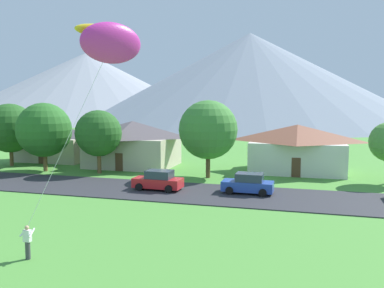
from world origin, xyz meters
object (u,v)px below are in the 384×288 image
tree_center (208,130)px  parked_car_blue_west_end (248,184)px  tree_far_right (44,130)px  house_leftmost (297,147)px  kite_flyer_with_kite (110,44)px  parked_car_red_mid_west (158,180)px  house_left_center (133,143)px  tree_near_right (99,133)px  house_rightmost (57,142)px  tree_near_left (10,128)px

tree_center → parked_car_blue_west_end: (4.88, -6.20, -3.99)m
parked_car_blue_west_end → tree_far_right: bearing=167.6°
house_leftmost → kite_flyer_with_kite: bearing=-110.3°
parked_car_blue_west_end → parked_car_red_mid_west: (-7.67, -0.68, 0.00)m
house_leftmost → tree_center: (-8.58, -6.03, 2.17)m
house_left_center → tree_near_right: bearing=-104.8°
house_rightmost → tree_near_left: 6.47m
parked_car_red_mid_west → kite_flyer_with_kite: size_ratio=0.36×
house_rightmost → kite_flyer_with_kite: size_ratio=0.83×
house_leftmost → tree_near_right: bearing=-161.8°
house_rightmost → parked_car_blue_west_end: bearing=-25.5°
house_left_center → tree_center: 11.65m
house_left_center → tree_near_left: (-14.08, -3.86, 1.75)m
tree_center → parked_car_blue_west_end: size_ratio=1.85×
tree_center → parked_car_red_mid_west: 8.43m
house_left_center → kite_flyer_with_kite: kite_flyer_with_kite is taller
house_leftmost → tree_near_left: (-33.04, -5.01, 1.85)m
parked_car_blue_west_end → tree_near_left: bearing=166.2°
house_leftmost → parked_car_red_mid_west: (-11.37, -12.91, -1.82)m
tree_far_right → tree_center: bearing=3.5°
house_leftmost → house_left_center: size_ratio=1.01×
tree_near_left → house_leftmost: bearing=8.6°
tree_near_left → tree_far_right: 6.58m
parked_car_red_mid_west → kite_flyer_with_kite: kite_flyer_with_kite is taller
kite_flyer_with_kite → house_leftmost: bearing=69.7°
tree_far_right → parked_car_blue_west_end: bearing=-12.4°
tree_near_left → tree_far_right: tree_far_right is taller
tree_center → parked_car_blue_west_end: 8.84m
tree_center → tree_near_left: bearing=177.6°
tree_near_left → kite_flyer_with_kite: bearing=-40.6°
tree_center → kite_flyer_with_kite: 20.12m
house_leftmost → kite_flyer_with_kite: kite_flyer_with_kite is taller
tree_far_right → kite_flyer_with_kite: 25.89m
tree_near_right → parked_car_blue_west_end: bearing=-18.3°
tree_near_right → tree_far_right: 6.41m
parked_car_red_mid_west → tree_near_left: bearing=160.0°
kite_flyer_with_kite → house_rightmost: bearing=129.3°
house_rightmost → tree_far_right: (3.77, -7.74, 2.13)m
tree_center → parked_car_blue_west_end: tree_center is taller
house_left_center → house_leftmost: bearing=3.5°
tree_far_right → parked_car_blue_west_end: 23.95m
house_leftmost → house_rightmost: bearing=178.9°
tree_far_right → parked_car_red_mid_west: bearing=-20.5°
tree_near_left → parked_car_blue_west_end: 30.43m
tree_near_left → parked_car_red_mid_west: (21.67, -7.90, -3.67)m
tree_center → parked_car_blue_west_end: bearing=-51.8°
house_left_center → tree_far_right: (-7.85, -5.98, 1.79)m
parked_car_blue_west_end → kite_flyer_with_kite: 17.25m
house_leftmost → parked_car_red_mid_west: bearing=-131.4°
house_leftmost → tree_near_left: bearing=-171.4°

